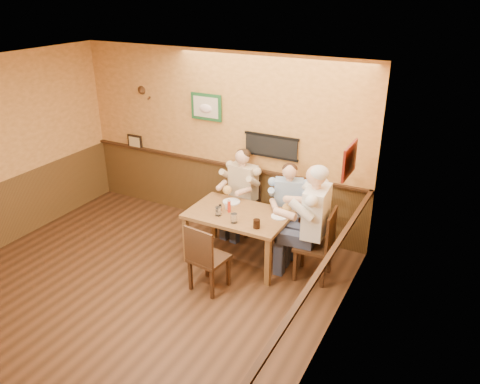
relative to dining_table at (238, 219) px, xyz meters
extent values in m
plane|color=#361E10|center=(-0.87, -1.50, -0.66)|extent=(5.00, 5.00, 0.00)
cube|color=silver|center=(-0.87, -1.50, 2.14)|extent=(5.00, 5.00, 0.02)
cube|color=#E29E4F|center=(-0.87, 1.00, 0.74)|extent=(5.00, 0.02, 2.80)
cube|color=#E29E4F|center=(1.63, -1.50, 0.74)|extent=(0.02, 5.00, 2.80)
cube|color=brown|center=(-0.87, 0.98, -0.16)|extent=(5.00, 0.02, 1.00)
cube|color=brown|center=(1.61, -1.50, -0.16)|extent=(0.02, 5.00, 1.00)
cube|color=black|center=(0.05, 0.96, 0.79)|extent=(0.88, 0.03, 0.34)
cube|color=#1B5127|center=(-1.07, 0.96, 1.26)|extent=(0.54, 0.03, 0.42)
cube|color=black|center=(-2.57, 0.96, 0.46)|extent=(0.30, 0.03, 0.26)
cube|color=maroon|center=(1.59, -0.45, 1.29)|extent=(0.03, 0.48, 0.36)
cube|color=brown|center=(0.00, 0.00, 0.07)|extent=(1.40, 0.90, 0.05)
cube|color=brown|center=(-0.64, -0.39, -0.31)|extent=(0.07, 0.07, 0.70)
cube|color=brown|center=(0.64, -0.39, -0.31)|extent=(0.07, 0.07, 0.70)
cube|color=brown|center=(-0.64, 0.39, -0.31)|extent=(0.07, 0.07, 0.70)
cube|color=brown|center=(0.64, 0.39, -0.31)|extent=(0.07, 0.07, 0.70)
cylinder|color=silver|center=(-0.21, -0.20, 0.16)|extent=(0.11, 0.11, 0.13)
cylinder|color=white|center=(0.08, -0.28, 0.16)|extent=(0.12, 0.12, 0.13)
cylinder|color=black|center=(0.41, -0.28, 0.15)|extent=(0.11, 0.11, 0.12)
cylinder|color=red|center=(-0.13, -0.04, 0.19)|extent=(0.06, 0.06, 0.19)
cylinder|color=silver|center=(-0.20, 0.02, 0.14)|extent=(0.05, 0.05, 0.10)
cylinder|color=black|center=(-0.25, -0.07, 0.14)|extent=(0.05, 0.05, 0.10)
cylinder|color=silver|center=(-0.25, 0.26, 0.10)|extent=(0.32, 0.32, 0.02)
cylinder|color=white|center=(0.56, 0.15, 0.10)|extent=(0.30, 0.30, 0.02)
camera|label=1|loc=(2.73, -5.17, 3.03)|focal=35.00mm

